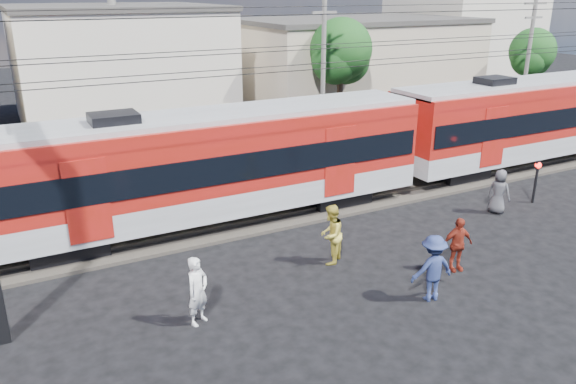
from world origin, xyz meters
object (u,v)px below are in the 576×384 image
(commuter_train, at_px, (217,161))
(crossing_signal, at_px, (537,174))
(pedestrian_c, at_px, (433,268))
(pedestrian_a, at_px, (198,291))

(commuter_train, bearing_deg, crossing_signal, -17.93)
(pedestrian_c, xyz_separation_m, crossing_signal, (8.83, 3.92, 0.25))
(pedestrian_c, bearing_deg, crossing_signal, -148.48)
(commuter_train, xyz_separation_m, pedestrian_a, (-2.85, -5.94, -1.47))
(commuter_train, bearing_deg, pedestrian_c, -67.39)
(commuter_train, height_order, crossing_signal, commuter_train)
(commuter_train, height_order, pedestrian_c, commuter_train)
(commuter_train, distance_m, pedestrian_c, 8.60)
(crossing_signal, bearing_deg, pedestrian_a, -172.27)
(commuter_train, relative_size, pedestrian_a, 27.00)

